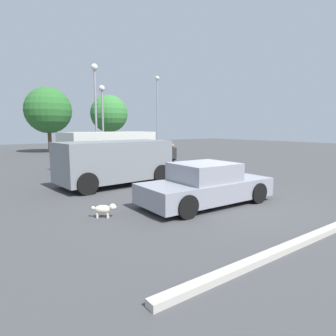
{
  "coord_description": "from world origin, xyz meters",
  "views": [
    {
      "loc": [
        -6.51,
        -6.37,
        2.34
      ],
      "look_at": [
        -0.38,
        2.02,
        0.9
      ],
      "focal_mm": 31.14,
      "sensor_mm": 36.0,
      "label": 1
    }
  ],
  "objects_px": {
    "light_post_near": "(95,96)",
    "light_post_far": "(102,108)",
    "van_white": "(109,149)",
    "light_post_mid": "(157,102)",
    "dog": "(104,209)",
    "suv_dark": "(114,161)",
    "sedan_foreground": "(206,185)",
    "pedestrian": "(172,156)"
  },
  "relations": [
    {
      "from": "light_post_far",
      "to": "dog",
      "type": "bearing_deg",
      "value": -113.8
    },
    {
      "from": "sedan_foreground",
      "to": "pedestrian",
      "type": "bearing_deg",
      "value": 64.48
    },
    {
      "from": "light_post_near",
      "to": "light_post_far",
      "type": "bearing_deg",
      "value": 56.8
    },
    {
      "from": "light_post_near",
      "to": "light_post_far",
      "type": "xyz_separation_m",
      "value": [
        1.45,
        2.21,
        -0.58
      ]
    },
    {
      "from": "light_post_mid",
      "to": "sedan_foreground",
      "type": "bearing_deg",
      "value": -120.38
    },
    {
      "from": "dog",
      "to": "light_post_mid",
      "type": "distance_m",
      "value": 24.41
    },
    {
      "from": "light_post_mid",
      "to": "suv_dark",
      "type": "bearing_deg",
      "value": -129.27
    },
    {
      "from": "suv_dark",
      "to": "pedestrian",
      "type": "bearing_deg",
      "value": -169.68
    },
    {
      "from": "van_white",
      "to": "light_post_far",
      "type": "xyz_separation_m",
      "value": [
        2.1,
        5.57,
        2.65
      ]
    },
    {
      "from": "light_post_far",
      "to": "light_post_mid",
      "type": "bearing_deg",
      "value": 31.24
    },
    {
      "from": "light_post_far",
      "to": "suv_dark",
      "type": "bearing_deg",
      "value": -111.51
    },
    {
      "from": "light_post_near",
      "to": "light_post_far",
      "type": "height_order",
      "value": "light_post_near"
    },
    {
      "from": "van_white",
      "to": "light_post_mid",
      "type": "height_order",
      "value": "light_post_mid"
    },
    {
      "from": "sedan_foreground",
      "to": "suv_dark",
      "type": "xyz_separation_m",
      "value": [
        -0.91,
        4.42,
        0.4
      ]
    },
    {
      "from": "pedestrian",
      "to": "light_post_far",
      "type": "xyz_separation_m",
      "value": [
        0.3,
        9.1,
        2.88
      ]
    },
    {
      "from": "light_post_near",
      "to": "suv_dark",
      "type": "bearing_deg",
      "value": -107.77
    },
    {
      "from": "sedan_foreground",
      "to": "pedestrian",
      "type": "height_order",
      "value": "pedestrian"
    },
    {
      "from": "dog",
      "to": "suv_dark",
      "type": "xyz_separation_m",
      "value": [
        2.17,
        3.85,
        0.76
      ]
    },
    {
      "from": "van_white",
      "to": "light_post_mid",
      "type": "xyz_separation_m",
      "value": [
        10.53,
        10.68,
        3.94
      ]
    },
    {
      "from": "van_white",
      "to": "suv_dark",
      "type": "distance_m",
      "value": 4.84
    },
    {
      "from": "light_post_mid",
      "to": "light_post_near",
      "type": "bearing_deg",
      "value": -143.43
    },
    {
      "from": "van_white",
      "to": "suv_dark",
      "type": "xyz_separation_m",
      "value": [
        -1.85,
        -4.47,
        -0.15
      ]
    },
    {
      "from": "suv_dark",
      "to": "light_post_mid",
      "type": "height_order",
      "value": "light_post_mid"
    },
    {
      "from": "pedestrian",
      "to": "suv_dark",
      "type": "bearing_deg",
      "value": -83.48
    },
    {
      "from": "sedan_foreground",
      "to": "light_post_far",
      "type": "relative_size",
      "value": 0.78
    },
    {
      "from": "light_post_near",
      "to": "pedestrian",
      "type": "bearing_deg",
      "value": -80.53
    },
    {
      "from": "van_white",
      "to": "sedan_foreground",
      "type": "bearing_deg",
      "value": -104.11
    },
    {
      "from": "sedan_foreground",
      "to": "suv_dark",
      "type": "distance_m",
      "value": 4.53
    },
    {
      "from": "sedan_foreground",
      "to": "light_post_far",
      "type": "xyz_separation_m",
      "value": [
        3.04,
        14.45,
        3.2
      ]
    },
    {
      "from": "van_white",
      "to": "light_post_far",
      "type": "relative_size",
      "value": 1.0
    },
    {
      "from": "sedan_foreground",
      "to": "dog",
      "type": "distance_m",
      "value": 3.15
    },
    {
      "from": "suv_dark",
      "to": "light_post_mid",
      "type": "distance_m",
      "value": 19.98
    },
    {
      "from": "dog",
      "to": "suv_dark",
      "type": "height_order",
      "value": "suv_dark"
    },
    {
      "from": "pedestrian",
      "to": "sedan_foreground",
      "type": "bearing_deg",
      "value": -34.9
    },
    {
      "from": "suv_dark",
      "to": "pedestrian",
      "type": "height_order",
      "value": "suv_dark"
    },
    {
      "from": "dog",
      "to": "pedestrian",
      "type": "xyz_separation_m",
      "value": [
        5.82,
        4.78,
        0.68
      ]
    },
    {
      "from": "sedan_foreground",
      "to": "pedestrian",
      "type": "xyz_separation_m",
      "value": [
        2.74,
        5.35,
        0.32
      ]
    },
    {
      "from": "van_white",
      "to": "pedestrian",
      "type": "xyz_separation_m",
      "value": [
        1.8,
        -3.54,
        -0.23
      ]
    },
    {
      "from": "sedan_foreground",
      "to": "pedestrian",
      "type": "relative_size",
      "value": 2.75
    },
    {
      "from": "sedan_foreground",
      "to": "dog",
      "type": "relative_size",
      "value": 7.7
    },
    {
      "from": "van_white",
      "to": "light_post_near",
      "type": "xyz_separation_m",
      "value": [
        0.65,
        3.35,
        3.23
      ]
    },
    {
      "from": "sedan_foreground",
      "to": "suv_dark",
      "type": "height_order",
      "value": "suv_dark"
    }
  ]
}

